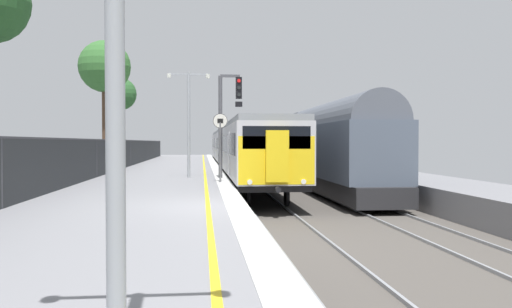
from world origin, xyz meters
TOP-DOWN VIEW (x-y plane):
  - ground at (2.64, 0.00)m, footprint 17.40×110.00m
  - commuter_train_at_platform at (2.10, 25.56)m, footprint 2.83×42.57m
  - freight_train_adjacent_track at (6.10, 27.69)m, footprint 2.60×46.39m
  - signal_gantry at (0.63, 10.59)m, footprint 1.10×0.24m
  - speed_limit_sign at (0.25, 7.96)m, footprint 0.59×0.08m
  - platform_lamp_mid at (-1.11, 11.10)m, footprint 2.00×0.20m
  - platform_back_fence at (-5.45, 0.00)m, footprint 0.07×99.00m
  - background_tree_left at (-7.06, 22.79)m, footprint 3.50×3.50m
  - background_tree_right at (-8.34, 37.46)m, footprint 3.09×3.09m

SIDE VIEW (x-z plane):
  - ground at x=2.64m, z-range -1.21..0.00m
  - platform_back_fence at x=-5.45m, z-range 0.04..1.85m
  - commuter_train_at_platform at x=2.10m, z-range -0.64..3.17m
  - freight_train_adjacent_track at x=6.10m, z-range -0.78..3.82m
  - speed_limit_sign at x=0.25m, z-range 0.38..3.21m
  - platform_lamp_mid at x=-1.11m, z-range 0.49..5.42m
  - signal_gantry at x=0.63m, z-range 0.60..5.37m
  - background_tree_right at x=-8.34m, z-range 2.19..9.99m
  - background_tree_left at x=-7.06m, z-range 2.39..10.93m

